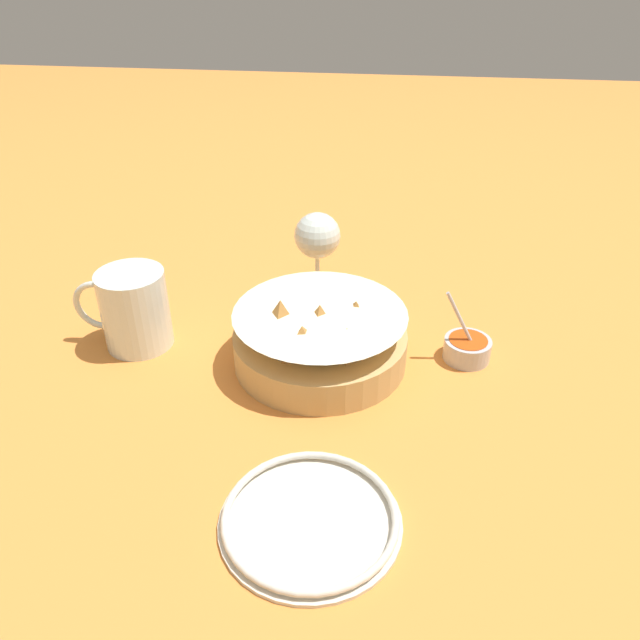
% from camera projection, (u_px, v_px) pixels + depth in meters
% --- Properties ---
extents(ground_plane, '(4.00, 4.00, 0.00)m').
position_uv_depth(ground_plane, '(328.00, 376.00, 0.83)').
color(ground_plane, orange).
extents(food_basket, '(0.24, 0.24, 0.10)m').
position_uv_depth(food_basket, '(320.00, 339.00, 0.84)').
color(food_basket, tan).
rests_on(food_basket, ground_plane).
extents(sauce_cup, '(0.07, 0.06, 0.10)m').
position_uv_depth(sauce_cup, '(467.00, 348.00, 0.86)').
color(sauce_cup, '#B7B7BC').
rests_on(sauce_cup, ground_plane).
extents(wine_glass, '(0.07, 0.07, 0.13)m').
position_uv_depth(wine_glass, '(317.00, 238.00, 0.99)').
color(wine_glass, silver).
rests_on(wine_glass, ground_plane).
extents(beer_mug, '(0.14, 0.09, 0.11)m').
position_uv_depth(beer_mug, '(134.00, 312.00, 0.87)').
color(beer_mug, silver).
rests_on(beer_mug, ground_plane).
extents(side_plate, '(0.19, 0.19, 0.01)m').
position_uv_depth(side_plate, '(310.00, 519.00, 0.62)').
color(side_plate, silver).
rests_on(side_plate, ground_plane).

